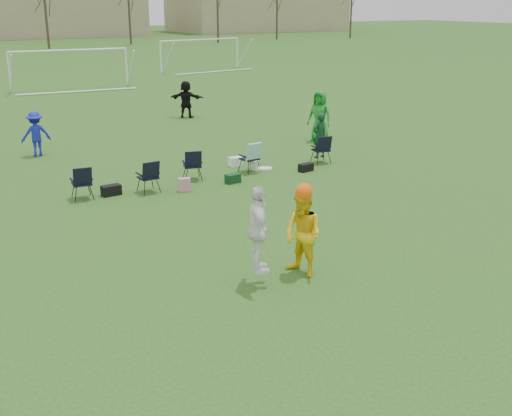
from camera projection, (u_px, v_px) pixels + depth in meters
ground at (293, 284)px, 12.85m from camera, size 260.00×260.00×0.00m
fielder_blue at (36, 134)px, 23.15m from camera, size 1.05×0.61×1.62m
fielder_green_far at (320, 116)px, 25.55m from camera, size 1.03×1.18×2.03m
fielder_black at (186, 99)px, 30.75m from camera, size 1.59×1.44×1.76m
center_contest at (284, 232)px, 12.76m from camera, size 1.85×1.12×2.39m
sideline_setup at (224, 161)px, 20.44m from camera, size 9.06×2.18×1.72m
goal_mid at (69, 58)px, 40.50m from camera, size 7.40×0.63×2.46m
goal_right at (200, 46)px, 51.15m from camera, size 7.35×1.14×2.46m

